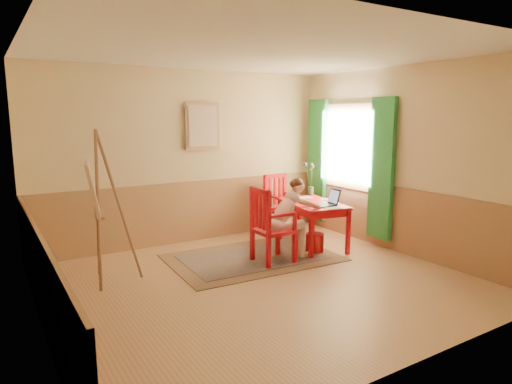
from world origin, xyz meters
TOP-DOWN VIEW (x-y plane):
  - room at (0.00, 0.00)m, footprint 5.04×4.54m
  - wainscot at (0.00, 0.80)m, footprint 5.00×4.50m
  - window at (2.42, 1.10)m, footprint 0.12×2.01m
  - wall_portrait at (0.25, 2.20)m, footprint 0.60×0.05m
  - rug at (0.41, 0.89)m, footprint 2.47×1.71m
  - table at (1.51, 0.90)m, footprint 0.93×1.31m
  - chair_left at (0.50, 0.58)m, footprint 0.50×0.48m
  - chair_back at (1.49, 1.74)m, footprint 0.48×0.50m
  - figure at (0.83, 0.58)m, footprint 0.87×0.38m
  - laptop at (1.54, 0.59)m, footprint 0.42×0.27m
  - papers at (1.69, 0.83)m, footprint 0.71×1.11m
  - vase at (1.89, 1.42)m, footprint 0.20×0.28m
  - wastebasket at (1.36, 0.63)m, footprint 0.29×0.29m
  - easel at (-1.72, 1.08)m, footprint 0.70×0.86m

SIDE VIEW (x-z plane):
  - rug at x=0.41m, z-range 0.00..0.02m
  - wastebasket at x=1.36m, z-range 0.00..0.29m
  - wainscot at x=0.00m, z-range 0.00..1.00m
  - chair_back at x=1.49m, z-range 0.00..1.06m
  - chair_left at x=0.50m, z-range 0.00..1.09m
  - table at x=1.51m, z-range 0.27..0.99m
  - figure at x=0.83m, z-range 0.06..1.24m
  - papers at x=1.69m, z-range 0.72..0.72m
  - laptop at x=1.54m, z-range 0.65..0.89m
  - vase at x=1.89m, z-range 0.70..1.26m
  - easel at x=-1.72m, z-range 0.18..2.09m
  - window at x=2.42m, z-range 0.25..2.45m
  - room at x=0.00m, z-range -0.02..2.82m
  - wall_portrait at x=0.25m, z-range 1.52..2.28m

